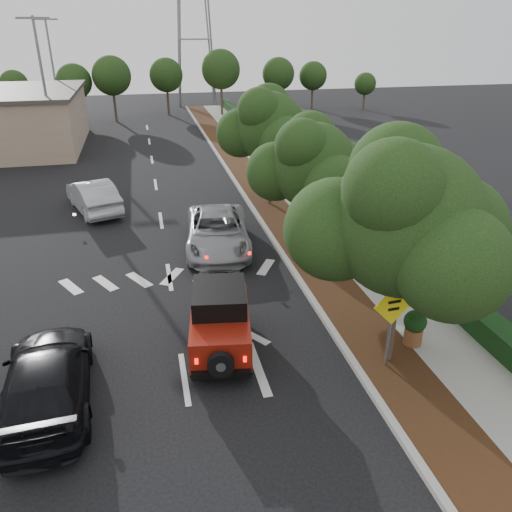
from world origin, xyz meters
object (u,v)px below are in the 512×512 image
object	(u,v)px
red_jeep	(220,318)
silver_suv_ahead	(217,231)
black_suv_oncoming	(47,379)
speed_hump_sign	(392,315)

from	to	relation	value
red_jeep	silver_suv_ahead	xyz separation A→B (m)	(0.99, 6.92, -0.19)
black_suv_oncoming	speed_hump_sign	distance (m)	8.78
red_jeep	silver_suv_ahead	world-z (taller)	red_jeep
black_suv_oncoming	speed_hump_sign	bearing A→B (deg)	172.62
black_suv_oncoming	silver_suv_ahead	bearing A→B (deg)	-126.75
red_jeep	silver_suv_ahead	distance (m)	6.99
silver_suv_ahead	red_jeep	bearing A→B (deg)	-91.28
red_jeep	speed_hump_sign	world-z (taller)	speed_hump_sign
silver_suv_ahead	black_suv_oncoming	distance (m)	10.01
silver_suv_ahead	speed_hump_sign	bearing A→B (deg)	-63.33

